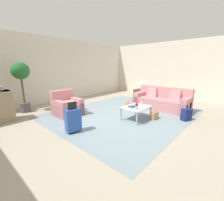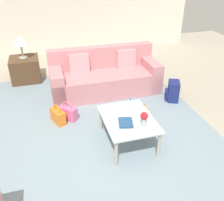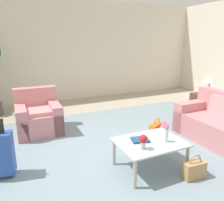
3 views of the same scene
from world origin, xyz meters
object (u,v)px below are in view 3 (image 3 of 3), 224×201
Objects in this scene: handbag_pink at (164,131)px; handbag_orange at (156,129)px; side_table at (207,104)px; coffee_table at (150,145)px; flower_vase at (143,140)px; water_bottle at (166,136)px; table_lamp at (210,79)px; handbag_tan at (194,170)px; coffee_table_book at (140,140)px; armchair at (38,117)px.

handbag_pink is 1.00× the size of handbag_orange.
side_table is at bearing 20.39° from handbag_pink.
coffee_table is 0.32m from flower_vase.
flower_vase is at bearing -145.71° from coffee_table.
flower_vase reaches higher than coffee_table.
water_bottle is 0.42m from flower_vase.
table_lamp is 2.19m from handbag_orange.
handbag_pink and handbag_orange have the same top height.
handbag_orange is at bearing -164.80° from side_table.
handbag_tan is (0.23, -0.36, -0.40)m from water_bottle.
flower_vase reaches higher than coffee_table_book.
coffee_table_book is (-0.12, 0.08, 0.07)m from coffee_table.
table_lamp reaches higher than water_bottle.
coffee_table_book is at bearing -60.54° from armchair.
coffee_table is at bearing -59.07° from armchair.
water_bottle is 0.38m from coffee_table_book.
armchair is 2.59m from handbag_pink.
handbag_tan is (-0.46, -1.25, 0.00)m from handbag_pink.
coffee_table is 0.27m from water_bottle.
flower_vase is at bearing 154.54° from handbag_tan.
side_table is at bearing 15.20° from handbag_orange.
handbag_orange is (-1.97, -0.53, -0.80)m from table_lamp.
coffee_table_book is 0.27m from flower_vase.
handbag_pink is at bearing 52.37° from water_bottle.
handbag_orange is at bearing 106.14° from handbag_pink.
water_bottle reaches higher than handbag_pink.
water_bottle is at bearing -148.39° from side_table.
handbag_pink is at bearing -159.61° from table_lamp.
handbag_pink is (0.68, 0.89, -0.40)m from water_bottle.
table_lamp is (2.60, 1.60, 0.39)m from water_bottle.
coffee_table is 3.18m from side_table.
flower_vase is 0.57× the size of handbag_tan.
handbag_tan is (-2.37, -1.96, -0.80)m from table_lamp.
handbag_pink is at bearing 40.33° from flower_vase.
water_bottle reaches higher than coffee_table.
armchair is at bearing 147.70° from handbag_pink.
table_lamp is at bearing -9.27° from armchair.
flower_vase is 0.33× the size of side_table.
water_bottle is 3.06m from side_table.
coffee_table_book is 1.34m from handbag_orange.
water_bottle is at bearing 6.79° from flower_vase.
side_table reaches higher than handbag_tan.
coffee_table is 0.16m from coffee_table_book.
handbag_tan is (0.55, -0.54, -0.33)m from coffee_table_book.
coffee_table reaches higher than handbag_pink.
table_lamp reaches higher than handbag_tan.
coffee_table_book is 0.68× the size of handbag_pink.
handbag_orange is (2.13, -1.20, -0.17)m from armchair.
coffee_table_book is 0.68× the size of handbag_orange.
flower_vase is at bearing -133.35° from handbag_orange.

